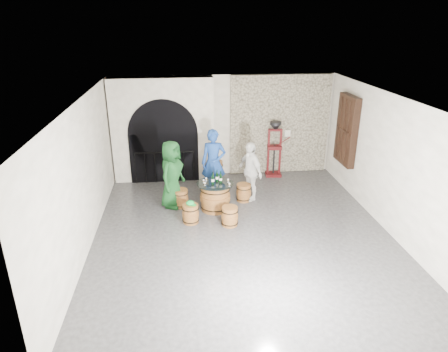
{
  "coord_description": "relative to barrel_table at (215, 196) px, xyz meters",
  "views": [
    {
      "loc": [
        -1.37,
        -8.28,
        4.83
      ],
      "look_at": [
        -0.32,
        1.12,
        1.05
      ],
      "focal_mm": 32.0,
      "sensor_mm": 36.0,
      "label": 1
    }
  ],
  "objects": [
    {
      "name": "wall_right",
      "position": [
        4.03,
        -1.36,
        1.23
      ],
      "size": [
        0.0,
        8.0,
        8.0
      ],
      "primitive_type": "plane",
      "rotation": [
        1.57,
        0.0,
        -1.57
      ],
      "color": "silver",
      "rests_on": "ground"
    },
    {
      "name": "barrel_stool_far",
      "position": [
        0.05,
        0.96,
        -0.13
      ],
      "size": [
        0.43,
        0.43,
        0.49
      ],
      "color": "brown",
      "rests_on": "ground"
    },
    {
      "name": "barrel_stool_right",
      "position": [
        0.85,
        0.46,
        -0.13
      ],
      "size": [
        0.43,
        0.43,
        0.49
      ],
      "color": "brown",
      "rests_on": "ground"
    },
    {
      "name": "barrel_table",
      "position": [
        0.0,
        0.0,
        0.0
      ],
      "size": [
        0.98,
        0.98,
        0.76
      ],
      "color": "brown",
      "rests_on": "ground"
    },
    {
      "name": "wine_bottle_left",
      "position": [
        -0.06,
        -0.03,
        0.51
      ],
      "size": [
        0.08,
        0.08,
        0.32
      ],
      "color": "black",
      "rests_on": "barrel_table"
    },
    {
      "name": "corking_press",
      "position": [
        2.11,
        2.24,
        0.67
      ],
      "size": [
        0.75,
        0.44,
        1.79
      ],
      "rotation": [
        0.0,
        0.0,
        -0.1
      ],
      "color": "#4D0C0E",
      "rests_on": "ground"
    },
    {
      "name": "tasting_glass_f",
      "position": [
        -0.29,
        0.06,
        0.43
      ],
      "size": [
        0.05,
        0.05,
        0.1
      ],
      "primitive_type": null,
      "color": "#B97224",
      "rests_on": "barrel_table"
    },
    {
      "name": "barrel_stool_left",
      "position": [
        -0.92,
        0.28,
        -0.13
      ],
      "size": [
        0.43,
        0.43,
        0.49
      ],
      "color": "brown",
      "rests_on": "ground"
    },
    {
      "name": "shuttered_window",
      "position": [
        3.91,
        1.04,
        1.43
      ],
      "size": [
        0.23,
        1.1,
        2.0
      ],
      "color": "black",
      "rests_on": "wall_right"
    },
    {
      "name": "tasting_glass_a",
      "position": [
        -0.27,
        -0.12,
        0.43
      ],
      "size": [
        0.05,
        0.05,
        0.1
      ],
      "primitive_type": null,
      "color": "#B97224",
      "rests_on": "barrel_table"
    },
    {
      "name": "ceiling",
      "position": [
        0.53,
        -1.36,
        2.83
      ],
      "size": [
        8.0,
        8.0,
        0.0
      ],
      "primitive_type": "plane",
      "rotation": [
        3.14,
        0.0,
        0.0
      ],
      "color": "beige",
      "rests_on": "wall_back"
    },
    {
      "name": "barrel_stool_near_left",
      "position": [
        -0.68,
        -0.68,
        -0.13
      ],
      "size": [
        0.43,
        0.43,
        0.49
      ],
      "color": "brown",
      "rests_on": "ground"
    },
    {
      "name": "person_blue",
      "position": [
        0.05,
        1.01,
        0.59
      ],
      "size": [
        0.76,
        0.55,
        1.93
      ],
      "primitive_type": "imported",
      "rotation": [
        0.0,
        0.0,
        -0.14
      ],
      "color": "navy",
      "rests_on": "ground"
    },
    {
      "name": "person_green",
      "position": [
        -1.12,
        0.34,
        0.55
      ],
      "size": [
        0.95,
        1.08,
        1.85
      ],
      "primitive_type": "imported",
      "rotation": [
        0.0,
        0.0,
        1.07
      ],
      "color": "#113D18",
      "rests_on": "ground"
    },
    {
      "name": "tasting_glass_b",
      "position": [
        0.35,
        0.03,
        0.43
      ],
      "size": [
        0.05,
        0.05,
        0.1
      ],
      "primitive_type": null,
      "color": "#B97224",
      "rests_on": "barrel_table"
    },
    {
      "name": "tasting_glass_d",
      "position": [
        0.12,
        0.23,
        0.43
      ],
      "size": [
        0.05,
        0.05,
        0.1
      ],
      "primitive_type": null,
      "color": "#B97224",
      "rests_on": "barrel_table"
    },
    {
      "name": "arched_opening",
      "position": [
        -1.37,
        2.38,
        1.21
      ],
      "size": [
        3.1,
        0.6,
        3.19
      ],
      "color": "silver",
      "rests_on": "ground"
    },
    {
      "name": "person_white",
      "position": [
        1.03,
        0.56,
        0.47
      ],
      "size": [
        0.8,
        1.07,
        1.68
      ],
      "primitive_type": "imported",
      "rotation": [
        0.0,
        0.0,
        -1.12
      ],
      "color": "silver",
      "rests_on": "ground"
    },
    {
      "name": "wine_bottle_center",
      "position": [
        0.15,
        0.02,
        0.51
      ],
      "size": [
        0.08,
        0.08,
        0.32
      ],
      "color": "black",
      "rests_on": "barrel_table"
    },
    {
      "name": "green_cap",
      "position": [
        -0.68,
        -0.68,
        0.16
      ],
      "size": [
        0.25,
        0.2,
        0.11
      ],
      "color": "#0D9634",
      "rests_on": "barrel_stool_near_left"
    },
    {
      "name": "side_barrel",
      "position": [
        0.17,
        1.91,
        -0.03
      ],
      "size": [
        0.52,
        0.52,
        0.69
      ],
      "rotation": [
        0.0,
        0.0,
        0.0
      ],
      "color": "brown",
      "rests_on": "ground"
    },
    {
      "name": "wall_left",
      "position": [
        -2.97,
        -1.36,
        1.23
      ],
      "size": [
        0.0,
        8.0,
        8.0
      ],
      "primitive_type": "plane",
      "rotation": [
        1.57,
        0.0,
        1.57
      ],
      "color": "silver",
      "rests_on": "ground"
    },
    {
      "name": "wine_bottle_right",
      "position": [
        0.07,
        0.13,
        0.51
      ],
      "size": [
        0.08,
        0.08,
        0.32
      ],
      "color": "black",
      "rests_on": "barrel_table"
    },
    {
      "name": "tasting_glass_e",
      "position": [
        0.35,
        -0.25,
        0.43
      ],
      "size": [
        0.05,
        0.05,
        0.1
      ],
      "primitive_type": null,
      "color": "#B97224",
      "rests_on": "barrel_table"
    },
    {
      "name": "wall_front",
      "position": [
        0.53,
        -5.36,
        1.23
      ],
      "size": [
        8.0,
        0.0,
        8.0
      ],
      "primitive_type": "plane",
      "rotation": [
        -1.57,
        0.0,
        0.0
      ],
      "color": "silver",
      "rests_on": "ground"
    },
    {
      "name": "stone_facing_panel",
      "position": [
        2.33,
        2.58,
        1.23
      ],
      "size": [
        3.2,
        0.12,
        3.18
      ],
      "primitive_type": "cube",
      "color": "#A9A086",
      "rests_on": "ground"
    },
    {
      "name": "ground",
      "position": [
        0.53,
        -1.36,
        -0.37
      ],
      "size": [
        8.0,
        8.0,
        0.0
      ],
      "primitive_type": "plane",
      "color": "#2C2C2E",
      "rests_on": "ground"
    },
    {
      "name": "tasting_glass_c",
      "position": [
        -0.22,
        0.19,
        0.43
      ],
      "size": [
        0.05,
        0.05,
        0.1
      ],
      "primitive_type": null,
      "color": "#B97224",
      "rests_on": "barrel_table"
    },
    {
      "name": "barrel_stool_near_right",
      "position": [
        0.28,
        -0.92,
        -0.13
      ],
      "size": [
        0.43,
        0.43,
        0.49
      ],
      "color": "brown",
      "rests_on": "ground"
    },
    {
      "name": "control_box",
      "position": [
        2.58,
        2.5,
        0.98
      ],
      "size": [
        0.18,
        0.1,
        0.22
      ],
      "primitive_type": "cube",
      "color": "silver",
      "rests_on": "wall_back"
    },
    {
      "name": "wall_back",
      "position": [
        0.53,
        2.64,
        1.23
      ],
      "size": [
        8.0,
        0.0,
        8.0
      ],
      "primitive_type": "plane",
      "rotation": [
        1.57,
        0.0,
        0.0
      ],
      "color": "silver",
      "rests_on": "ground"
    }
  ]
}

